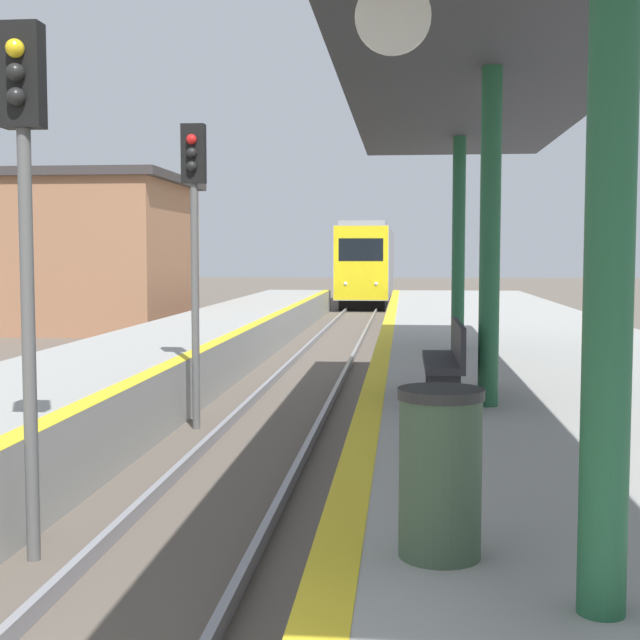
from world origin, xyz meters
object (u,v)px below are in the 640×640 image
(train, at_px, (369,263))
(trash_bin, at_px, (440,472))
(signal_mid, at_px, (194,218))
(bench, at_px, (448,357))
(signal_near, at_px, (24,191))

(train, bearing_deg, trash_bin, -87.18)
(signal_mid, bearing_deg, trash_bin, -67.93)
(signal_mid, bearing_deg, bench, -37.29)
(train, bearing_deg, signal_mid, -91.86)
(trash_bin, bearing_deg, signal_mid, 112.07)
(signal_near, height_order, bench, signal_near)
(bench, bearing_deg, trash_bin, -93.17)
(signal_mid, height_order, trash_bin, signal_mid)
(signal_mid, distance_m, trash_bin, 9.37)
(signal_near, xyz_separation_m, bench, (3.82, 3.18, -1.79))
(signal_near, height_order, trash_bin, signal_near)
(trash_bin, distance_m, bench, 5.66)
(train, xyz_separation_m, signal_near, (-1.26, -43.13, 1.10))
(train, distance_m, signal_near, 43.16)
(train, bearing_deg, bench, -86.33)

